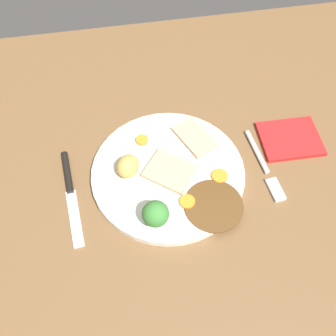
{
  "coord_description": "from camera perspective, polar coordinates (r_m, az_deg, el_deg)",
  "views": [
    {
      "loc": [
        2.82,
        37.36,
        62.08
      ],
      "look_at": [
        -3.54,
        0.99,
        6.0
      ],
      "focal_mm": 41.99,
      "sensor_mm": 36.0,
      "label": 1
    }
  ],
  "objects": [
    {
      "name": "roast_potato_left",
      "position": [
        0.67,
        -5.85,
        0.14
      ],
      "size": [
        5.32,
        5.56,
        3.69
      ],
      "primitive_type": "ellipsoid",
      "rotation": [
        0.0,
        0.0,
        1.08
      ],
      "color": "tan",
      "rests_on": "dinner_plate"
    },
    {
      "name": "meat_slice_main",
      "position": [
        0.68,
        0.24,
        -0.46
      ],
      "size": [
        10.06,
        9.82,
        0.8
      ],
      "primitive_type": "cube",
      "rotation": [
        0.0,
        0.0,
        2.47
      ],
      "color": "tan",
      "rests_on": "dinner_plate"
    },
    {
      "name": "carrot_coin_side",
      "position": [
        0.65,
        2.81,
        -4.92
      ],
      "size": [
        2.56,
        2.56,
        0.61
      ],
      "primitive_type": "cylinder",
      "color": "orange",
      "rests_on": "dinner_plate"
    },
    {
      "name": "dining_table",
      "position": [
        0.71,
        -2.96,
        -1.62
      ],
      "size": [
        120.0,
        84.0,
        3.6
      ],
      "primitive_type": "cube",
      "color": "brown",
      "rests_on": "ground"
    },
    {
      "name": "broccoli_floret",
      "position": [
        0.61,
        -2.16,
        -6.75
      ],
      "size": [
        4.28,
        4.28,
        4.94
      ],
      "color": "#8CB766",
      "rests_on": "dinner_plate"
    },
    {
      "name": "fork",
      "position": [
        0.72,
        13.81,
        0.19
      ],
      "size": [
        2.96,
        15.32,
        0.9
      ],
      "rotation": [
        0.0,
        0.0,
        1.67
      ],
      "color": "silver",
      "rests_on": "dining_table"
    },
    {
      "name": "carrot_coin_back",
      "position": [
        0.68,
        7.5,
        -1.16
      ],
      "size": [
        2.8,
        2.8,
        0.47
      ],
      "primitive_type": "cylinder",
      "color": "orange",
      "rests_on": "dinner_plate"
    },
    {
      "name": "knife",
      "position": [
        0.69,
        -14.05,
        -2.91
      ],
      "size": [
        3.18,
        18.55,
        1.2
      ],
      "rotation": [
        0.0,
        0.0,
        1.66
      ],
      "color": "black",
      "rests_on": "dining_table"
    },
    {
      "name": "dinner_plate",
      "position": [
        0.69,
        -0.0,
        -0.78
      ],
      "size": [
        26.66,
        26.66,
        1.4
      ],
      "primitive_type": "cylinder",
      "color": "silver",
      "rests_on": "dining_table"
    },
    {
      "name": "gravy_pool",
      "position": [
        0.65,
        6.65,
        -5.42
      ],
      "size": [
        9.8,
        9.8,
        0.3
      ],
      "primitive_type": "cylinder",
      "color": "#563819",
      "rests_on": "dinner_plate"
    },
    {
      "name": "meat_slice_under",
      "position": [
        0.72,
        3.86,
        4.5
      ],
      "size": [
        7.79,
        9.44,
        0.8
      ],
      "primitive_type": "cube",
      "rotation": [
        0.0,
        0.0,
        5.14
      ],
      "color": "tan",
      "rests_on": "dinner_plate"
    },
    {
      "name": "folded_napkin",
      "position": [
        0.77,
        17.29,
        4.08
      ],
      "size": [
        11.24,
        9.3,
        0.8
      ],
      "primitive_type": "cube",
      "rotation": [
        0.0,
        0.0,
        -0.03
      ],
      "color": "red",
      "rests_on": "dining_table"
    },
    {
      "name": "carrot_coin_front",
      "position": [
        0.72,
        -3.88,
        4.06
      ],
      "size": [
        2.24,
        2.24,
        0.61
      ],
      "primitive_type": "cylinder",
      "color": "orange",
      "rests_on": "dinner_plate"
    }
  ]
}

